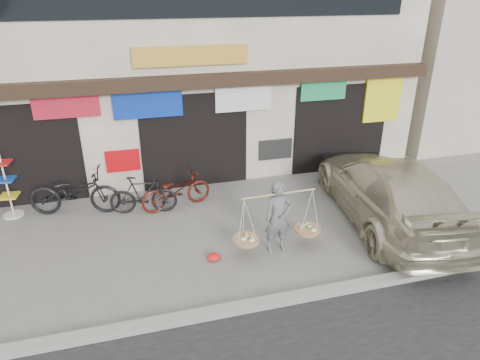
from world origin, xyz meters
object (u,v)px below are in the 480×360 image
object	(u,v)px
street_vendor	(278,220)
bike_1	(143,195)
display_rack	(8,190)
suv	(389,190)
bike_2	(176,190)
bike_0	(75,192)

from	to	relation	value
street_vendor	bike_1	size ratio (longest dim) A/B	1.17
street_vendor	display_rack	size ratio (longest dim) A/B	1.12
street_vendor	suv	size ratio (longest dim) A/B	0.35
suv	display_rack	world-z (taller)	display_rack
bike_2	display_rack	distance (m)	4.14
bike_1	suv	bearing A→B (deg)	-99.00
bike_2	street_vendor	bearing A→B (deg)	-158.39
street_vendor	bike_0	xyz separation A→B (m)	(-4.37, 2.95, -0.16)
street_vendor	bike_2	xyz separation A→B (m)	(-1.86, 2.59, -0.26)
street_vendor	bike_1	bearing A→B (deg)	135.43
display_rack	street_vendor	bearing A→B (deg)	-28.69
bike_0	display_rack	world-z (taller)	display_rack
bike_2	display_rack	size ratio (longest dim) A/B	1.06
bike_0	suv	xyz separation A→B (m)	(7.44, -2.35, 0.20)
bike_1	suv	world-z (taller)	suv
bike_1	display_rack	xyz separation A→B (m)	(-3.23, 0.73, 0.21)
bike_2	display_rack	bearing A→B (deg)	66.82
bike_1	display_rack	size ratio (longest dim) A/B	0.95
bike_2	bike_0	bearing A→B (deg)	67.89
suv	bike_0	bearing A→B (deg)	-9.31
bike_0	suv	size ratio (longest dim) A/B	0.39
bike_2	display_rack	xyz separation A→B (m)	(-4.08, 0.66, 0.22)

